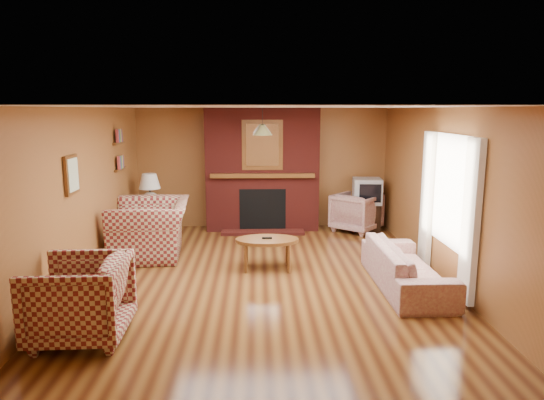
{
  "coord_description": "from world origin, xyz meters",
  "views": [
    {
      "loc": [
        -0.1,
        -6.49,
        2.37
      ],
      "look_at": [
        0.12,
        0.6,
        1.04
      ],
      "focal_mm": 32.0,
      "sensor_mm": 36.0,
      "label": 1
    }
  ],
  "objects_px": {
    "plaid_loveseat": "(151,229)",
    "side_table": "(151,222)",
    "table_lamp": "(150,189)",
    "tv_stand": "(366,217)",
    "floral_armchair": "(357,212)",
    "coffee_table": "(267,242)",
    "fireplace": "(262,171)",
    "floral_sofa": "(406,266)",
    "plaid_armchair": "(79,299)",
    "crt_tv": "(367,191)"
  },
  "relations": [
    {
      "from": "plaid_loveseat",
      "to": "side_table",
      "type": "xyz_separation_m",
      "value": [
        -0.25,
        1.2,
        -0.18
      ]
    },
    {
      "from": "side_table",
      "to": "table_lamp",
      "type": "relative_size",
      "value": 0.83
    },
    {
      "from": "tv_stand",
      "to": "plaid_loveseat",
      "type": "bearing_deg",
      "value": -154.62
    },
    {
      "from": "floral_armchair",
      "to": "coffee_table",
      "type": "distance_m",
      "value": 2.89
    },
    {
      "from": "coffee_table",
      "to": "plaid_loveseat",
      "type": "bearing_deg",
      "value": 158.34
    },
    {
      "from": "fireplace",
      "to": "floral_armchair",
      "type": "height_order",
      "value": "fireplace"
    },
    {
      "from": "floral_sofa",
      "to": "coffee_table",
      "type": "height_order",
      "value": "floral_sofa"
    },
    {
      "from": "floral_sofa",
      "to": "plaid_armchair",
      "type": "bearing_deg",
      "value": 109.27
    },
    {
      "from": "floral_armchair",
      "to": "table_lamp",
      "type": "height_order",
      "value": "table_lamp"
    },
    {
      "from": "floral_sofa",
      "to": "tv_stand",
      "type": "height_order",
      "value": "floral_sofa"
    },
    {
      "from": "floral_sofa",
      "to": "coffee_table",
      "type": "xyz_separation_m",
      "value": [
        -1.86,
        0.82,
        0.12
      ]
    },
    {
      "from": "plaid_armchair",
      "to": "tv_stand",
      "type": "height_order",
      "value": "plaid_armchair"
    },
    {
      "from": "plaid_armchair",
      "to": "coffee_table",
      "type": "bearing_deg",
      "value": 136.47
    },
    {
      "from": "coffee_table",
      "to": "tv_stand",
      "type": "height_order",
      "value": "tv_stand"
    },
    {
      "from": "table_lamp",
      "to": "tv_stand",
      "type": "height_order",
      "value": "table_lamp"
    },
    {
      "from": "table_lamp",
      "to": "tv_stand",
      "type": "xyz_separation_m",
      "value": [
        4.15,
        0.35,
        -0.64
      ]
    },
    {
      "from": "floral_sofa",
      "to": "side_table",
      "type": "bearing_deg",
      "value": 54.81
    },
    {
      "from": "fireplace",
      "to": "plaid_armchair",
      "type": "xyz_separation_m",
      "value": [
        -1.95,
        -4.69,
        -0.75
      ]
    },
    {
      "from": "plaid_armchair",
      "to": "side_table",
      "type": "distance_m",
      "value": 4.16
    },
    {
      "from": "floral_sofa",
      "to": "floral_armchair",
      "type": "xyz_separation_m",
      "value": [
        -0.05,
        3.08,
        0.08
      ]
    },
    {
      "from": "floral_sofa",
      "to": "tv_stand",
      "type": "bearing_deg",
      "value": -3.28
    },
    {
      "from": "floral_sofa",
      "to": "tv_stand",
      "type": "distance_m",
      "value": 3.12
    },
    {
      "from": "fireplace",
      "to": "floral_sofa",
      "type": "height_order",
      "value": "fireplace"
    },
    {
      "from": "table_lamp",
      "to": "crt_tv",
      "type": "distance_m",
      "value": 4.17
    },
    {
      "from": "plaid_loveseat",
      "to": "plaid_armchair",
      "type": "distance_m",
      "value": 2.96
    },
    {
      "from": "fireplace",
      "to": "plaid_loveseat",
      "type": "bearing_deg",
      "value": -136.9
    },
    {
      "from": "fireplace",
      "to": "table_lamp",
      "type": "distance_m",
      "value": 2.18
    },
    {
      "from": "crt_tv",
      "to": "plaid_armchair",
      "type": "bearing_deg",
      "value": -131.66
    },
    {
      "from": "plaid_armchair",
      "to": "floral_armchair",
      "type": "xyz_separation_m",
      "value": [
        3.8,
        4.46,
        -0.06
      ]
    },
    {
      "from": "fireplace",
      "to": "floral_armchair",
      "type": "relative_size",
      "value": 2.92
    },
    {
      "from": "fireplace",
      "to": "floral_sofa",
      "type": "xyz_separation_m",
      "value": [
        1.9,
        -3.3,
        -0.89
      ]
    },
    {
      "from": "tv_stand",
      "to": "plaid_armchair",
      "type": "bearing_deg",
      "value": -127.87
    },
    {
      "from": "plaid_loveseat",
      "to": "side_table",
      "type": "bearing_deg",
      "value": -173.48
    },
    {
      "from": "plaid_loveseat",
      "to": "floral_armchair",
      "type": "height_order",
      "value": "plaid_loveseat"
    },
    {
      "from": "side_table",
      "to": "tv_stand",
      "type": "xyz_separation_m",
      "value": [
        4.15,
        0.35,
        0.0
      ]
    },
    {
      "from": "floral_armchair",
      "to": "side_table",
      "type": "height_order",
      "value": "floral_armchair"
    },
    {
      "from": "fireplace",
      "to": "plaid_loveseat",
      "type": "height_order",
      "value": "fireplace"
    },
    {
      "from": "plaid_armchair",
      "to": "crt_tv",
      "type": "xyz_separation_m",
      "value": [
        4.0,
        4.5,
        0.36
      ]
    },
    {
      "from": "coffee_table",
      "to": "side_table",
      "type": "bearing_deg",
      "value": 137.71
    },
    {
      "from": "floral_armchair",
      "to": "crt_tv",
      "type": "bearing_deg",
      "value": -128.79
    },
    {
      "from": "fireplace",
      "to": "table_lamp",
      "type": "xyz_separation_m",
      "value": [
        -2.1,
        -0.53,
        -0.27
      ]
    },
    {
      "from": "fireplace",
      "to": "table_lamp",
      "type": "height_order",
      "value": "fireplace"
    },
    {
      "from": "plaid_loveseat",
      "to": "crt_tv",
      "type": "height_order",
      "value": "crt_tv"
    },
    {
      "from": "plaid_loveseat",
      "to": "crt_tv",
      "type": "xyz_separation_m",
      "value": [
        3.9,
        1.54,
        0.34
      ]
    },
    {
      "from": "plaid_armchair",
      "to": "table_lamp",
      "type": "height_order",
      "value": "table_lamp"
    },
    {
      "from": "plaid_armchair",
      "to": "floral_sofa",
      "type": "xyz_separation_m",
      "value": [
        3.85,
        1.39,
        -0.15
      ]
    },
    {
      "from": "plaid_loveseat",
      "to": "crt_tv",
      "type": "distance_m",
      "value": 4.21
    },
    {
      "from": "side_table",
      "to": "crt_tv",
      "type": "relative_size",
      "value": 0.93
    },
    {
      "from": "plaid_loveseat",
      "to": "floral_sofa",
      "type": "height_order",
      "value": "plaid_loveseat"
    },
    {
      "from": "side_table",
      "to": "coffee_table",
      "type": "bearing_deg",
      "value": -42.29
    }
  ]
}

